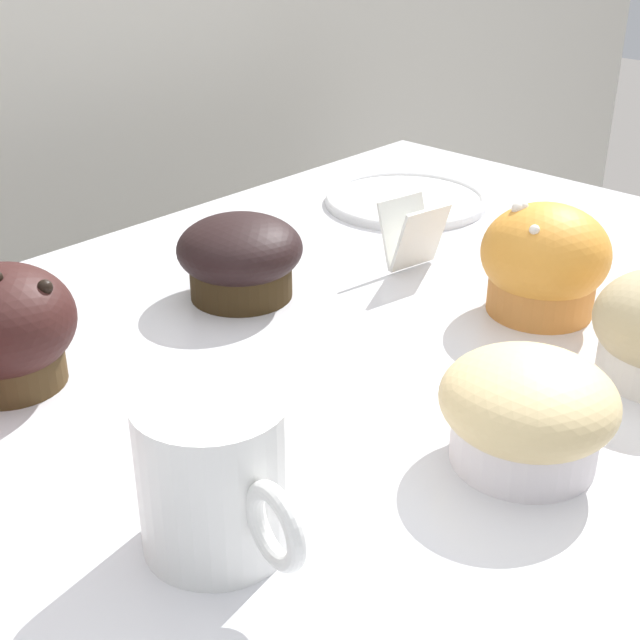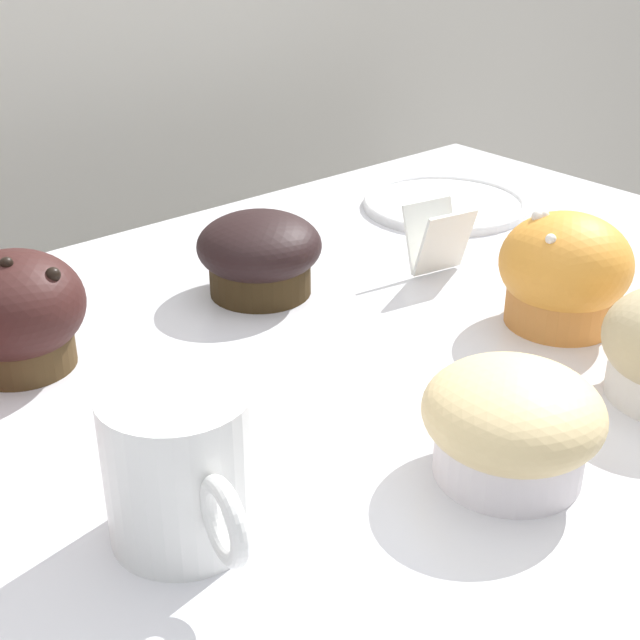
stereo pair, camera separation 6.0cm
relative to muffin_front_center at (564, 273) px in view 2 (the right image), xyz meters
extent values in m
cylinder|color=#C77B38|center=(0.00, 0.00, -0.02)|extent=(0.08, 0.08, 0.05)
ellipsoid|color=orange|center=(0.00, 0.00, 0.01)|extent=(0.10, 0.10, 0.08)
sphere|color=white|center=(-0.01, 0.02, 0.04)|extent=(0.01, 0.01, 0.01)
sphere|color=white|center=(-0.01, 0.02, 0.04)|extent=(0.01, 0.01, 0.01)
sphere|color=white|center=(-0.03, -0.01, 0.04)|extent=(0.01, 0.01, 0.01)
cylinder|color=white|center=(-0.18, -0.10, -0.02)|extent=(0.09, 0.09, 0.04)
ellipsoid|color=#DFC285|center=(-0.18, -0.10, 0.00)|extent=(0.10, 0.10, 0.05)
cylinder|color=#312311|center=(-0.14, 0.19, -0.02)|extent=(0.08, 0.08, 0.04)
ellipsoid|color=black|center=(-0.14, 0.19, 0.00)|extent=(0.10, 0.10, 0.05)
cylinder|color=#433019|center=(-0.34, 0.20, -0.02)|extent=(0.07, 0.07, 0.05)
ellipsoid|color=#321715|center=(-0.34, 0.20, 0.01)|extent=(0.10, 0.10, 0.07)
sphere|color=black|center=(-0.33, 0.18, 0.03)|extent=(0.01, 0.01, 0.01)
sphere|color=black|center=(-0.35, 0.19, 0.04)|extent=(0.01, 0.01, 0.01)
cylinder|color=white|center=(-0.35, -0.02, 0.00)|extent=(0.08, 0.08, 0.09)
torus|color=white|center=(-0.36, -0.08, 0.01)|extent=(0.02, 0.05, 0.04)
cylinder|color=black|center=(-0.35, -0.02, 0.04)|extent=(0.07, 0.07, 0.01)
cylinder|color=white|center=(0.13, 0.24, -0.04)|extent=(0.17, 0.17, 0.01)
torus|color=white|center=(0.13, 0.24, -0.04)|extent=(0.17, 0.17, 0.01)
cube|color=white|center=(0.00, 0.14, -0.01)|extent=(0.05, 0.03, 0.06)
cube|color=silver|center=(0.00, 0.12, -0.01)|extent=(0.05, 0.03, 0.06)
camera|label=1|loc=(-0.58, -0.31, 0.27)|focal=50.00mm
camera|label=2|loc=(-0.54, -0.35, 0.27)|focal=50.00mm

